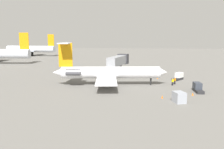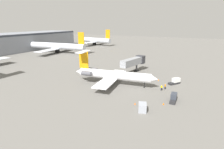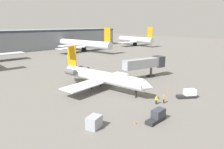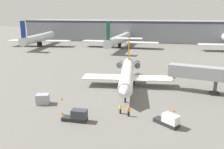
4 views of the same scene
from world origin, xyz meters
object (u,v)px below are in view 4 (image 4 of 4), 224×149
Objects in this scene: baggage_tug_lead at (169,120)px; parked_airliner_west_mid at (119,39)px; ground_crew_loader at (120,109)px; traffic_cone_near at (62,113)px; traffic_cone_far at (174,110)px; ground_crew_marshaller at (129,111)px; traffic_cone_mid at (61,99)px; regional_jet at (127,73)px; baggage_tug_trailing at (77,116)px; parked_airliner_west_end at (39,38)px; cargo_container_uld at (43,99)px; jet_bridge at (207,74)px.

parked_airliner_west_mid is (-22.54, 77.10, 3.28)m from baggage_tug_lead.
ground_crew_loader is 75.91m from parked_airliner_west_mid.
traffic_cone_near is at bearing -165.11° from ground_crew_loader.
traffic_cone_near is at bearing -163.76° from traffic_cone_far.
baggage_tug_lead is 7.35× the size of traffic_cone_far.
ground_crew_marshaller reaches higher than traffic_cone_mid.
traffic_cone_mid and traffic_cone_far have the same top height.
ground_crew_marshaller and ground_crew_loader have the same top height.
ground_crew_loader is 3.07× the size of traffic_cone_far.
traffic_cone_near is at bearing -114.37° from regional_jet.
baggage_tug_trailing is at bearing -51.44° from traffic_cone_mid.
parked_airliner_west_end is 40.09m from parked_airliner_west_mid.
ground_crew_loader is at bearing -4.06° from cargo_container_uld.
traffic_cone_mid is (-12.36, 3.65, -0.58)m from ground_crew_loader.
jet_bridge is at bearing 46.45° from ground_crew_marshaller.
regional_jet is at bearing 46.68° from cargo_container_uld.
traffic_cone_far is (0.91, 5.49, -0.56)m from baggage_tug_lead.
cargo_container_uld is at bearing 170.67° from baggage_tug_lead.
ground_crew_loader is at bearing -137.96° from jet_bridge.
jet_bridge is 3.44× the size of baggage_tug_lead.
traffic_cone_mid is at bearing -159.60° from jet_bridge.
traffic_cone_near is at bearing -170.81° from ground_crew_marshaller.
ground_crew_marshaller is 0.05× the size of parked_airliner_west_end.
parked_airliner_west_end is (-48.44, 74.33, 3.29)m from baggage_tug_trailing.
ground_crew_marshaller is at bearing -25.97° from ground_crew_loader.
ground_crew_loader is at bearing 154.03° from ground_crew_marshaller.
traffic_cone_mid is 0.01× the size of parked_airliner_west_mid.
regional_jet is 19.94m from traffic_cone_near.
regional_jet reaches higher than traffic_cone_mid.
ground_crew_marshaller is at bearing -133.55° from jet_bridge.
cargo_container_uld is 6.54m from traffic_cone_near.
parked_airliner_west_end is (-70.06, 56.04, -0.16)m from jet_bridge.
ground_crew_marshaller is at bearing -154.07° from traffic_cone_far.
ground_crew_loader is 0.05× the size of parked_airliner_west_end.
baggage_tug_lead is (-7.66, -16.72, -3.46)m from jet_bridge.
parked_airliner_west_mid is at bearing 6.23° from parked_airliner_west_end.
baggage_tug_trailing is 79.21m from parked_airliner_west_mid.
traffic_cone_near is 85.51m from parked_airliner_west_end.
cargo_container_uld is at bearing 148.97° from baggage_tug_trailing.
traffic_cone_far is 0.01× the size of parked_airliner_west_mid.
baggage_tug_lead is 14.05m from baggage_tug_trailing.
baggage_tug_lead is (9.21, -18.14, -2.31)m from regional_jet.
cargo_container_uld is (-22.79, 3.74, 0.10)m from baggage_tug_lead.
baggage_tug_trailing is at bearing -83.77° from parked_airliner_west_mid.
traffic_cone_far is 0.01× the size of parked_airliner_west_end.
baggage_tug_lead is at bearing -17.37° from traffic_cone_mid.
baggage_tug_lead reaches higher than cargo_container_uld.
traffic_cone_mid is 21.18m from traffic_cone_far.
baggage_tug_trailing is 3.86m from traffic_cone_near.
cargo_container_uld reaches higher than ground_crew_loader.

